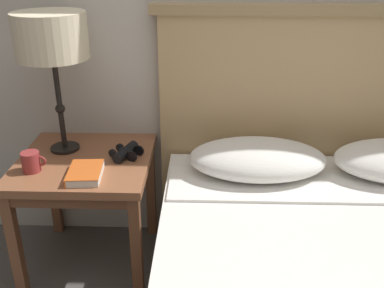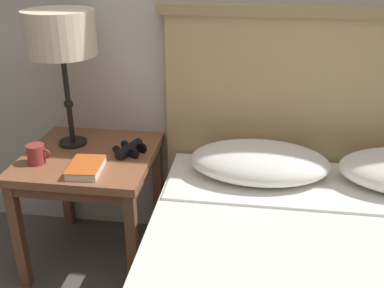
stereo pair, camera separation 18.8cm
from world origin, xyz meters
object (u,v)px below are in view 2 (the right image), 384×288
(nightstand, at_px, (90,168))
(table_lamp, at_px, (60,36))
(binoculars_pair, at_px, (129,149))
(coffee_mug, at_px, (37,154))
(book_on_nightstand, at_px, (85,168))

(nightstand, bearing_deg, table_lamp, 139.49)
(nightstand, height_order, table_lamp, table_lamp)
(binoculars_pair, height_order, coffee_mug, coffee_mug)
(table_lamp, xyz_separation_m, binoculars_pair, (0.29, -0.07, -0.48))
(table_lamp, distance_m, book_on_nightstand, 0.58)
(nightstand, distance_m, coffee_mug, 0.25)
(table_lamp, xyz_separation_m, book_on_nightstand, (0.16, -0.26, -0.49))
(table_lamp, bearing_deg, binoculars_pair, -12.87)
(nightstand, relative_size, table_lamp, 0.94)
(coffee_mug, bearing_deg, table_lamp, 71.32)
(nightstand, bearing_deg, book_on_nightstand, -74.42)
(binoculars_pair, xyz_separation_m, coffee_mug, (-0.37, -0.15, 0.02))
(binoculars_pair, bearing_deg, table_lamp, 167.13)
(table_lamp, height_order, binoculars_pair, table_lamp)
(nightstand, distance_m, book_on_nightstand, 0.20)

